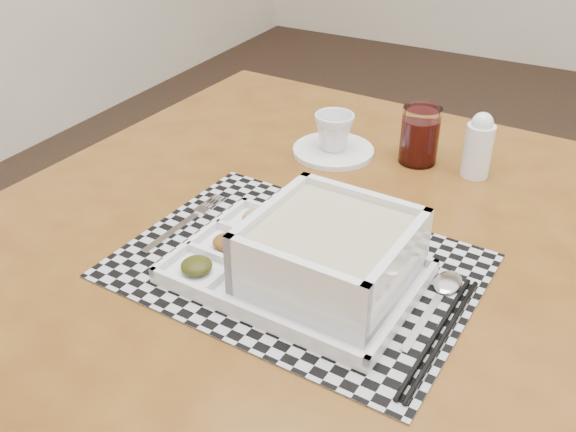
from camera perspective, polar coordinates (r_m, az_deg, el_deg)
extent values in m
cube|color=#55300F|center=(0.98, 3.57, -2.13)|extent=(1.09, 1.09, 0.04)
cylinder|color=#55300F|center=(1.74, -3.05, -0.88)|extent=(0.05, 0.05, 0.74)
cube|color=#55300F|center=(1.38, 12.46, 4.68)|extent=(0.90, 0.08, 0.08)
cube|color=#55300F|center=(1.26, -14.78, 1.57)|extent=(0.08, 0.90, 0.08)
cube|color=#ACADB4|center=(0.89, 0.83, -4.45)|extent=(0.49, 0.37, 0.00)
cube|color=white|center=(0.86, 0.68, -5.25)|extent=(0.33, 0.24, 0.01)
cube|color=white|center=(0.93, 4.04, -1.34)|extent=(0.32, 0.02, 0.01)
cube|color=white|center=(0.79, -3.34, -8.58)|extent=(0.32, 0.02, 0.01)
cube|color=white|center=(0.93, -7.57, -1.62)|extent=(0.02, 0.22, 0.01)
cube|color=white|center=(0.81, 10.34, -8.05)|extent=(0.02, 0.22, 0.01)
cube|color=white|center=(0.89, -3.46, -3.14)|extent=(0.02, 0.20, 0.01)
cube|color=white|center=(0.89, -6.97, -3.38)|extent=(0.08, 0.01, 0.01)
cube|color=white|center=(0.93, -4.43, -1.33)|extent=(0.08, 0.01, 0.01)
ellipsoid|color=black|center=(0.86, -8.14, -4.39)|extent=(0.04, 0.04, 0.02)
ellipsoid|color=#4E280D|center=(0.91, -5.47, -2.29)|extent=(0.04, 0.04, 0.02)
ellipsoid|color=#8C623F|center=(0.95, -3.06, -0.18)|extent=(0.03, 0.03, 0.02)
cube|color=white|center=(0.85, 3.72, -5.19)|extent=(0.20, 0.20, 0.01)
cube|color=white|center=(0.89, 6.60, -0.22)|extent=(0.20, 0.02, 0.09)
cube|color=white|center=(0.76, 0.51, -6.50)|extent=(0.20, 0.02, 0.09)
cube|color=white|center=(0.86, -1.55, -1.28)|extent=(0.02, 0.20, 0.09)
cube|color=white|center=(0.80, 9.65, -5.06)|extent=(0.02, 0.20, 0.09)
cube|color=#C6B693|center=(0.83, 3.80, -3.33)|extent=(0.18, 0.18, 0.08)
cube|color=silver|center=(0.97, -10.41, -1.44)|extent=(0.02, 0.12, 0.00)
cube|color=silver|center=(1.02, -7.68, 0.54)|extent=(0.02, 0.02, 0.00)
cube|color=silver|center=(1.04, -7.06, 1.40)|extent=(0.01, 0.04, 0.00)
cube|color=silver|center=(1.04, -6.79, 1.32)|extent=(0.01, 0.04, 0.00)
cube|color=silver|center=(1.04, -6.53, 1.23)|extent=(0.01, 0.04, 0.00)
cube|color=silver|center=(1.03, -6.27, 1.14)|extent=(0.01, 0.04, 0.00)
cube|color=silver|center=(0.81, 11.87, -9.21)|extent=(0.02, 0.12, 0.00)
ellipsoid|color=silver|center=(0.88, 14.03, -5.75)|extent=(0.04, 0.06, 0.01)
cylinder|color=black|center=(0.80, 13.02, -10.17)|extent=(0.02, 0.24, 0.01)
cylinder|color=black|center=(0.79, 13.70, -10.40)|extent=(0.02, 0.24, 0.01)
cylinder|color=white|center=(1.19, 4.04, 5.80)|extent=(0.15, 0.15, 0.01)
imported|color=white|center=(1.18, 4.12, 7.49)|extent=(0.08, 0.08, 0.07)
cylinder|color=white|center=(1.17, 11.63, 7.05)|extent=(0.07, 0.07, 0.10)
cylinder|color=#3C0406|center=(1.17, 11.58, 6.56)|extent=(0.06, 0.06, 0.08)
cylinder|color=white|center=(1.14, 16.51, 5.58)|extent=(0.05, 0.05, 0.09)
sphere|color=white|center=(1.12, 16.91, 7.93)|extent=(0.04, 0.04, 0.04)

